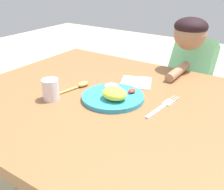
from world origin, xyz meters
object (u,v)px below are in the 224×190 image
spoon (78,86)px  drinking_cup (51,90)px  fork (163,107)px  plate (113,96)px  person (188,96)px

spoon → drinking_cup: (-0.01, -0.14, 0.03)m
spoon → drinking_cup: bearing=-173.9°
fork → spoon: (-0.37, -0.04, 0.01)m
plate → fork: plate is taller
spoon → drinking_cup: 0.14m
spoon → person: size_ratio=0.21×
spoon → drinking_cup: size_ratio=2.41×
drinking_cup → person: bearing=67.0°
plate → drinking_cup: bearing=-147.2°
plate → drinking_cup: (-0.20, -0.13, 0.02)m
plate → fork: bearing=14.7°
fork → spoon: bearing=101.9°
fork → drinking_cup: drinking_cup is taller
drinking_cup → person: 0.83m
plate → person: (0.11, 0.61, -0.21)m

